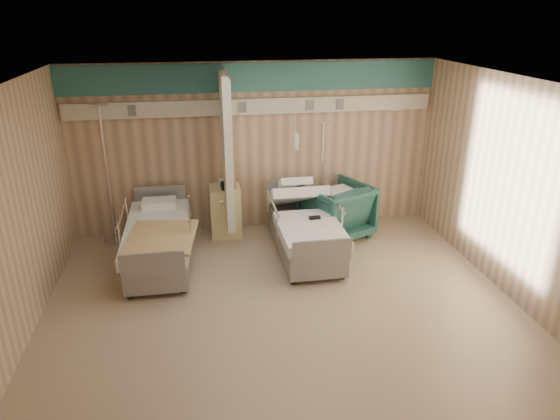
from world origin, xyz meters
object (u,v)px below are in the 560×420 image
at_px(iv_stand_right, 321,206).
at_px(iv_stand_left, 113,215).
at_px(bed_left, 159,245).
at_px(bed_right, 305,235).
at_px(visitor_armchair, 336,210).
at_px(bedside_cabinet, 226,211).

relative_size(iv_stand_right, iv_stand_left, 0.83).
xyz_separation_m(bed_left, iv_stand_right, (2.70, 0.98, 0.07)).
height_order(bed_right, iv_stand_left, iv_stand_left).
bearing_deg(visitor_armchair, iv_stand_left, -31.20).
height_order(bed_right, iv_stand_right, iv_stand_right).
bearing_deg(bed_left, visitor_armchair, 10.89).
height_order(bedside_cabinet, visitor_armchair, visitor_armchair).
distance_m(bed_right, iv_stand_right, 1.10).
distance_m(bed_left, iv_stand_left, 1.24).
relative_size(bed_left, iv_stand_right, 1.16).
xyz_separation_m(bed_left, iv_stand_left, (-0.76, 0.97, 0.14)).
bearing_deg(iv_stand_right, bed_left, -160.05).
distance_m(visitor_armchair, iv_stand_right, 0.46).
bearing_deg(bedside_cabinet, visitor_armchair, -11.05).
relative_size(bedside_cabinet, iv_stand_left, 0.38).
bearing_deg(bedside_cabinet, bed_left, -139.40).
relative_size(bed_left, bedside_cabinet, 2.54).
bearing_deg(iv_stand_right, iv_stand_left, -179.86).
relative_size(visitor_armchair, iv_stand_left, 0.45).
height_order(iv_stand_right, iv_stand_left, iv_stand_left).
relative_size(bed_left, visitor_armchair, 2.15).
bearing_deg(iv_stand_left, bedside_cabinet, -2.27).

